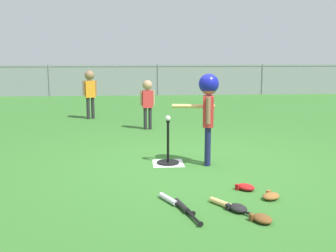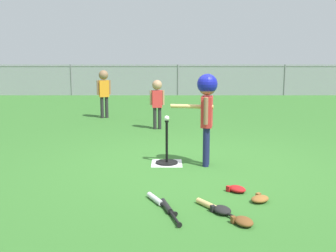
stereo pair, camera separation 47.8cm
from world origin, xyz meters
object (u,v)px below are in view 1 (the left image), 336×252
Objects in this scene: spare_bat_black at (184,208)px; glove_near_bats at (262,219)px; batting_tee at (168,157)px; glove_tossed_aside at (246,187)px; glove_outfield_drop at (238,208)px; baseball_on_tee at (168,118)px; spare_bat_wood at (226,205)px; fielder_deep_right at (147,98)px; spare_bat_silver at (172,201)px; glove_by_plate at (271,196)px; batter_child at (208,100)px; fielder_deep_left at (90,88)px.

glove_near_bats is (0.70, -0.33, 0.01)m from spare_bat_black.
batting_tee reaches higher than glove_tossed_aside.
glove_outfield_drop is (0.54, -0.05, 0.01)m from spare_bat_black.
spare_bat_wood is (0.46, -1.77, -0.63)m from baseball_on_tee.
fielder_deep_right reaches higher than glove_tossed_aside.
baseball_on_tee is at bearing 86.75° from spare_bat_silver.
spare_bat_silver is at bearing 157.64° from glove_outfield_drop.
spare_bat_black is 2.37× the size of glove_by_plate.
fielder_deep_right is (-0.76, 2.82, -0.26)m from batter_child.
baseball_on_tee is at bearing 122.78° from glove_by_plate.
batter_child reaches higher than glove_near_bats.
baseball_on_tee is (0.00, -0.00, 0.57)m from batting_tee.
batting_tee is at bearing 123.21° from glove_tossed_aside.
glove_by_plate is at bearing 64.43° from glove_near_bats.
batter_child reaches higher than fielder_deep_right.
fielder_deep_left is 2.15× the size of spare_bat_wood.
batter_child reaches higher than spare_bat_wood.
glove_by_plate reaches higher than spare_bat_wood.
glove_by_plate is (0.54, 0.21, 0.01)m from spare_bat_wood.
fielder_deep_left is (-1.54, 4.23, 0.65)m from batting_tee.
batting_tee is at bearing 106.48° from glove_outfield_drop.
batting_tee reaches higher than spare_bat_silver.
spare_bat_black is 1.02m from glove_by_plate.
batter_child is 1.90m from spare_bat_wood.
spare_bat_silver is at bearing 163.64° from spare_bat_wood.
baseball_on_tee is 0.12× the size of spare_bat_black.
batting_tee is 1.83m from spare_bat_wood.
glove_by_plate and glove_outfield_drop have the same top height.
baseball_on_tee is 0.14× the size of spare_bat_wood.
batter_child is 2.39× the size of spare_bat_wood.
baseball_on_tee is at bearing 108.40° from glove_near_bats.
batting_tee is at bearing 122.78° from glove_by_plate.
batter_child is at bearing -10.26° from baseball_on_tee.
glove_tossed_aside is at bearing 84.34° from glove_near_bats.
spare_bat_black is 2.36× the size of glove_tossed_aside.
glove_outfield_drop is at bearing -80.58° from fielder_deep_right.
glove_near_bats and glove_tossed_aside have the same top height.
glove_near_bats is (0.17, -2.06, -0.89)m from batter_child.
batter_child is 4.97× the size of glove_near_bats.
batter_child is (0.55, -0.10, 0.26)m from baseball_on_tee.
spare_bat_wood is 2.00× the size of glove_by_plate.
batting_tee is at bearing -85.64° from fielder_deep_right.
fielder_deep_right is 4.60m from spare_bat_black.
spare_bat_black is at bearing -164.84° from glove_by_plate.
fielder_deep_left reaches higher than spare_bat_black.
glove_near_bats is at bearing -71.60° from baseball_on_tee.
glove_near_bats reaches higher than spare_bat_silver.
batter_child is 4.82m from fielder_deep_left.
baseball_on_tee reaches higher than spare_bat_black.
spare_bat_silver is at bearing -93.25° from baseball_on_tee.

